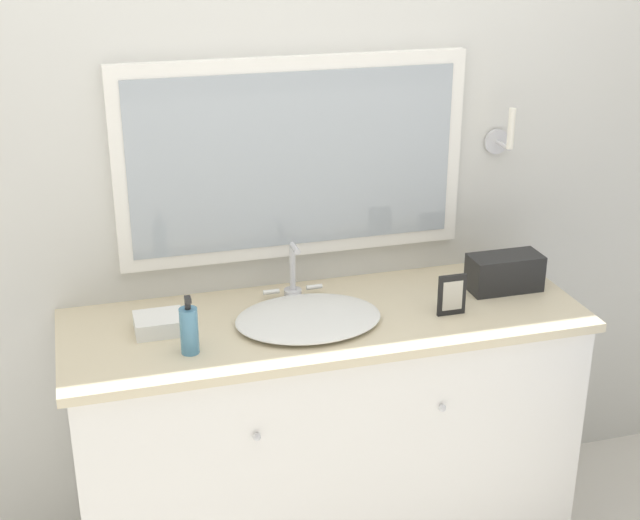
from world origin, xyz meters
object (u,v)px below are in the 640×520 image
(soap_bottle, at_px, (189,330))
(picture_frame, at_px, (452,295))
(sink_basin, at_px, (308,316))
(appliance_box, at_px, (505,273))

(soap_bottle, relative_size, picture_frame, 1.34)
(sink_basin, xyz_separation_m, picture_frame, (0.46, -0.07, 0.05))
(sink_basin, xyz_separation_m, soap_bottle, (-0.39, -0.10, 0.06))
(picture_frame, bearing_deg, appliance_box, 27.69)
(sink_basin, distance_m, picture_frame, 0.47)
(soap_bottle, bearing_deg, picture_frame, 2.03)
(sink_basin, distance_m, soap_bottle, 0.41)
(sink_basin, bearing_deg, picture_frame, -9.03)
(sink_basin, height_order, soap_bottle, sink_basin)
(sink_basin, height_order, appliance_box, sink_basin)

